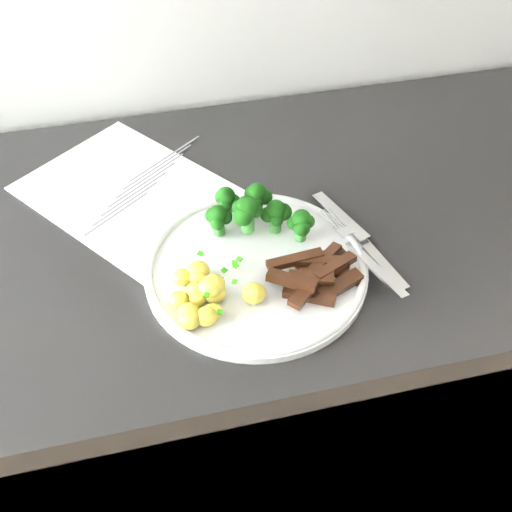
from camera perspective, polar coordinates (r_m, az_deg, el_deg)
counter at (r=1.25m, az=-4.10°, el=-12.77°), size 2.37×0.59×0.89m
recipe_paper at (r=0.97m, az=-10.80°, el=5.33°), size 0.37×0.39×0.00m
plate at (r=0.83m, az=0.00°, el=-1.04°), size 0.29×0.29×0.02m
broccoli at (r=0.86m, az=-0.00°, el=4.04°), size 0.14×0.10×0.07m
potatoes at (r=0.78m, az=-4.48°, el=-3.44°), size 0.12×0.11×0.04m
beef_strips at (r=0.81m, az=5.50°, el=-1.56°), size 0.13×0.10×0.03m
fork at (r=0.85m, az=9.59°, el=0.07°), size 0.06×0.18×0.02m
knife at (r=0.87m, az=10.08°, el=0.49°), size 0.07×0.20×0.02m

